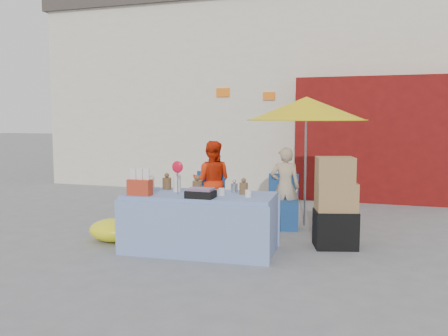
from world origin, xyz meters
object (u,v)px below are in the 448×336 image
(chair_left, at_px, (209,208))
(umbrella, at_px, (306,109))
(vendor_beige, at_px, (285,187))
(vendor_orange, at_px, (212,181))
(market_table, at_px, (200,222))
(box_stack, at_px, (335,206))
(chair_right, at_px, (283,212))

(chair_left, relative_size, umbrella, 0.41)
(vendor_beige, relative_size, umbrella, 0.62)
(vendor_beige, bearing_deg, vendor_orange, -9.81)
(umbrella, bearing_deg, vendor_orange, -174.47)
(vendor_beige, bearing_deg, market_table, 55.54)
(chair_left, distance_m, box_stack, 2.34)
(chair_left, xyz_separation_m, vendor_orange, (0.00, 0.13, 0.43))
(box_stack, bearing_deg, umbrella, 115.97)
(chair_right, height_order, box_stack, box_stack)
(box_stack, bearing_deg, chair_left, 157.00)
(chair_left, height_order, vendor_orange, vendor_orange)
(chair_right, relative_size, box_stack, 0.69)
(market_table, relative_size, chair_left, 2.40)
(umbrella, xyz_separation_m, box_stack, (0.58, -1.19, -1.32))
(chair_right, height_order, vendor_orange, vendor_orange)
(market_table, bearing_deg, vendor_beige, 61.77)
(chair_left, height_order, chair_right, same)
(box_stack, bearing_deg, market_table, -156.89)
(chair_left, height_order, box_stack, box_stack)
(chair_left, relative_size, vendor_orange, 0.62)
(market_table, height_order, chair_left, market_table)
(vendor_beige, distance_m, box_stack, 1.36)
(market_table, distance_m, chair_left, 1.69)
(vendor_orange, bearing_deg, chair_left, 79.04)
(vendor_orange, bearing_deg, box_stack, 144.17)
(vendor_beige, height_order, umbrella, umbrella)
(market_table, height_order, box_stack, box_stack)
(vendor_orange, height_order, box_stack, vendor_orange)
(chair_left, xyz_separation_m, chair_right, (1.25, 0.00, 0.00))
(chair_left, bearing_deg, vendor_orange, 79.04)
(chair_left, distance_m, vendor_beige, 1.32)
(market_table, height_order, umbrella, umbrella)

